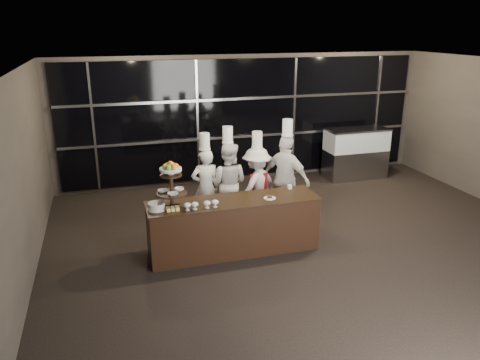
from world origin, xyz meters
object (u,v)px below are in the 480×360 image
object	(u,v)px
buffet_counter	(234,226)
chef_a	(206,186)
layer_cake	(157,206)
chef_c	(257,185)
chef_b	(228,182)
display_case	(356,151)
chef_d	(286,179)
display_stand	(171,181)

from	to	relation	value
buffet_counter	chef_a	size ratio (longest dim) A/B	1.60
layer_cake	chef_c	world-z (taller)	chef_c
buffet_counter	chef_b	world-z (taller)	chef_b
display_case	chef_a	size ratio (longest dim) A/B	0.86
chef_c	chef_d	xyz separation A→B (m)	(0.54, -0.12, 0.11)
display_stand	chef_c	world-z (taller)	chef_c
buffet_counter	chef_d	xyz separation A→B (m)	(1.29, 0.92, 0.41)
layer_cake	chef_d	bearing A→B (deg)	20.89
buffet_counter	chef_d	world-z (taller)	chef_d
display_stand	chef_b	bearing A→B (deg)	44.74
display_stand	layer_cake	xyz separation A→B (m)	(-0.25, -0.05, -0.37)
layer_cake	chef_a	xyz separation A→B (m)	(1.06, 1.30, -0.20)
chef_a	chef_b	bearing A→B (deg)	-1.88
layer_cake	chef_c	xyz separation A→B (m)	(2.00, 1.09, -0.22)
layer_cake	chef_b	xyz separation A→B (m)	(1.49, 1.28, -0.17)
chef_c	chef_a	bearing A→B (deg)	167.72
chef_d	layer_cake	bearing A→B (deg)	-159.11
display_stand	layer_cake	bearing A→B (deg)	-168.76
display_case	chef_d	distance (m)	3.42
chef_d	chef_c	bearing A→B (deg)	167.31
chef_b	chef_c	xyz separation A→B (m)	(0.51, -0.19, -0.05)
chef_c	buffet_counter	bearing A→B (deg)	-125.72
chef_a	chef_c	world-z (taller)	chef_c
buffet_counter	chef_a	world-z (taller)	chef_a
buffet_counter	layer_cake	distance (m)	1.35
display_case	chef_d	bearing A→B (deg)	-142.30
display_stand	layer_cake	distance (m)	0.45
chef_a	chef_b	xyz separation A→B (m)	(0.43, -0.01, 0.03)
display_case	chef_d	world-z (taller)	chef_d
chef_b	chef_d	distance (m)	1.09
display_stand	chef_d	size ratio (longest dim) A/B	0.37
display_case	chef_a	world-z (taller)	chef_a
chef_b	display_stand	bearing A→B (deg)	-135.26
buffet_counter	display_stand	size ratio (longest dim) A/B	3.81
display_case	chef_d	xyz separation A→B (m)	(-2.70, -2.09, 0.19)
layer_cake	chef_d	world-z (taller)	chef_d
chef_d	display_stand	bearing A→B (deg)	-158.11
display_case	chef_b	bearing A→B (deg)	-154.64
chef_b	chef_a	bearing A→B (deg)	178.12
layer_cake	chef_a	size ratio (longest dim) A/B	0.17
chef_b	chef_d	bearing A→B (deg)	-16.57
display_case	chef_c	bearing A→B (deg)	-148.77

